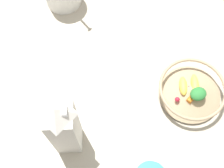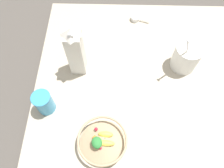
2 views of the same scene
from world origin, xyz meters
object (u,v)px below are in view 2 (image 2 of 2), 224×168
(fruit_bowl, at_px, (102,141))
(yogurt_tub, at_px, (186,56))
(drinking_cup, at_px, (44,102))
(milk_carton, at_px, (75,51))

(fruit_bowl, xyz_separation_m, yogurt_tub, (0.39, 0.41, 0.04))
(drinking_cup, bearing_deg, milk_carton, 59.50)
(yogurt_tub, xyz_separation_m, drinking_cup, (-0.65, -0.25, -0.01))
(fruit_bowl, height_order, milk_carton, milk_carton)
(fruit_bowl, distance_m, yogurt_tub, 0.57)
(drinking_cup, bearing_deg, yogurt_tub, 21.11)
(milk_carton, relative_size, yogurt_tub, 1.11)
(milk_carton, xyz_separation_m, drinking_cup, (-0.13, -0.22, -0.08))
(milk_carton, xyz_separation_m, yogurt_tub, (0.52, 0.03, -0.07))
(fruit_bowl, xyz_separation_m, drinking_cup, (-0.26, 0.16, 0.03))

